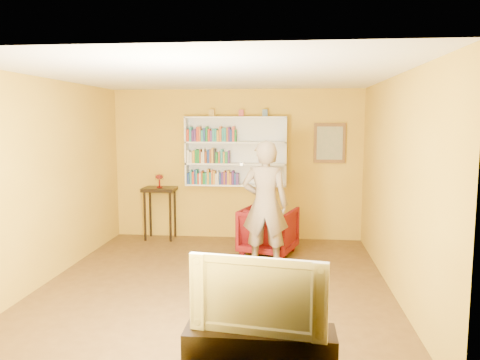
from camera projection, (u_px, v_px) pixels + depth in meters
The scene contains 16 objects.
room_shell at pixel (216, 208), 6.05m from camera, with size 5.30×5.80×2.88m.
bookshelf at pixel (236, 151), 8.36m from camera, with size 1.80×0.29×1.23m.
books_row_lower at pixel (214, 178), 8.35m from camera, with size 0.92×0.19×0.27m.
books_row_middle at pixel (208, 157), 8.31m from camera, with size 0.76×0.19×0.27m.
books_row_upper at pixel (212, 135), 8.25m from camera, with size 0.87×0.19×0.27m.
ornament_left at pixel (212, 113), 8.25m from camera, with size 0.09×0.09×0.12m, color #A98430.
ornament_centre at pixel (241, 113), 8.20m from camera, with size 0.09×0.09×0.12m, color #AA3B38.
ornament_right at pixel (265, 113), 8.16m from camera, with size 0.09×0.09×0.12m, color #465D75.
framed_painting at pixel (330, 143), 8.22m from camera, with size 0.55×0.05×0.70m.
console_table at pixel (160, 196), 8.44m from camera, with size 0.58×0.44×0.95m.
ruby_lustre at pixel (159, 178), 8.40m from camera, with size 0.15×0.15×0.24m.
armchair at pixel (268, 231), 7.54m from camera, with size 0.81×0.84×0.76m, color #4F050B.
person at pixel (265, 205), 6.79m from camera, with size 0.68×0.45×1.86m, color #7F6E5D.
game_remote at pixel (242, 164), 6.55m from camera, with size 0.04×0.15×0.04m, color white.
tv_cabinet at pixel (260, 355), 3.86m from camera, with size 1.24×0.37×0.44m, color black.
television at pixel (260, 292), 3.79m from camera, with size 1.11×0.15×0.64m, color black.
Camera 1 is at (0.93, -5.89, 2.14)m, focal length 35.00 mm.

